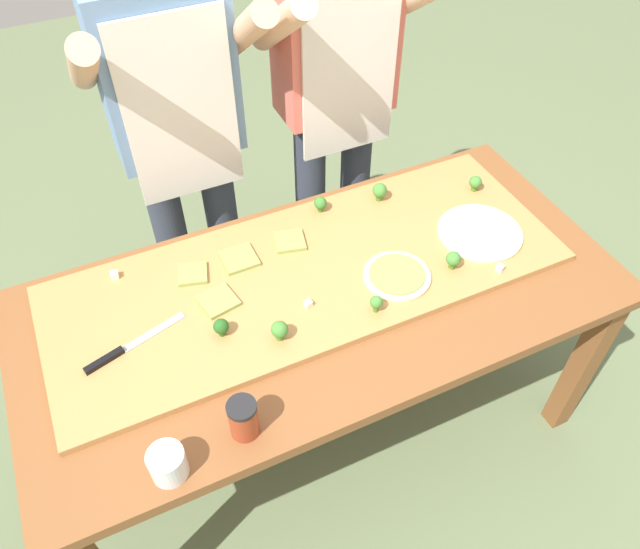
{
  "coord_description": "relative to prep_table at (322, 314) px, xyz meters",
  "views": [
    {
      "loc": [
        -0.51,
        -1.07,
        2.11
      ],
      "look_at": [
        0.01,
        0.04,
        0.79
      ],
      "focal_mm": 34.59,
      "sensor_mm": 36.0,
      "label": 1
    }
  ],
  "objects": [
    {
      "name": "ground_plane",
      "position": [
        0.0,
        0.0,
        -0.66
      ],
      "size": [
        8.0,
        8.0,
        0.0
      ],
      "primitive_type": "plane",
      "color": "#60704C"
    },
    {
      "name": "prep_table",
      "position": [
        0.0,
        0.0,
        0.0
      ],
      "size": [
        1.76,
        0.83,
        0.75
      ],
      "color": "brown",
      "rests_on": "ground"
    },
    {
      "name": "cutting_board",
      "position": [
        -0.01,
        0.08,
        0.1
      ],
      "size": [
        1.54,
        0.57,
        0.02
      ],
      "primitive_type": "cube",
      "color": "#B27F47",
      "rests_on": "prep_table"
    },
    {
      "name": "chefs_knife",
      "position": [
        -0.58,
        0.02,
        0.12
      ],
      "size": [
        0.29,
        0.1,
        0.02
      ],
      "color": "#B7BABF",
      "rests_on": "cutting_board"
    },
    {
      "name": "pizza_whole_white_garlic",
      "position": [
        0.55,
        0.0,
        0.12
      ],
      "size": [
        0.27,
        0.27,
        0.02
      ],
      "color": "beige",
      "rests_on": "cutting_board"
    },
    {
      "name": "pizza_whole_pesto_green",
      "position": [
        0.22,
        -0.05,
        0.12
      ],
      "size": [
        0.2,
        0.2,
        0.02
      ],
      "color": "beige",
      "rests_on": "cutting_board"
    },
    {
      "name": "pizza_slice_far_right",
      "position": [
        -0.32,
        0.21,
        0.12
      ],
      "size": [
        0.1,
        0.1,
        0.01
      ],
      "primitive_type": "cube",
      "rotation": [
        0.0,
        0.0,
        -0.27
      ],
      "color": "#899E4C",
      "rests_on": "cutting_board"
    },
    {
      "name": "pizza_slice_center",
      "position": [
        -0.18,
        0.21,
        0.12
      ],
      "size": [
        0.1,
        0.1,
        0.01
      ],
      "primitive_type": "cube",
      "rotation": [
        0.0,
        0.0,
        0.01
      ],
      "color": "#899E4C",
      "rests_on": "cutting_board"
    },
    {
      "name": "pizza_slice_near_left",
      "position": [
        -0.29,
        0.08,
        0.12
      ],
      "size": [
        0.11,
        0.11,
        0.01
      ],
      "primitive_type": "cube",
      "rotation": [
        0.0,
        0.0,
        0.19
      ],
      "color": "#899E4C",
      "rests_on": "cutting_board"
    },
    {
      "name": "pizza_slice_near_right",
      "position": [
        -0.01,
        0.22,
        0.12
      ],
      "size": [
        0.11,
        0.11,
        0.01
      ],
      "primitive_type": "cube",
      "rotation": [
        0.0,
        0.0,
        -0.24
      ],
      "color": "#899E4C",
      "rests_on": "cutting_board"
    },
    {
      "name": "broccoli_floret_front_mid",
      "position": [
        -0.18,
        -0.11,
        0.15
      ],
      "size": [
        0.05,
        0.05,
        0.06
      ],
      "color": "#487A23",
      "rests_on": "cutting_board"
    },
    {
      "name": "broccoli_floret_front_right",
      "position": [
        0.1,
        -0.14,
        0.15
      ],
      "size": [
        0.04,
        0.04,
        0.06
      ],
      "color": "#487A23",
      "rests_on": "cutting_board"
    },
    {
      "name": "broccoli_floret_front_left",
      "position": [
        0.14,
        0.31,
        0.15
      ],
      "size": [
        0.04,
        0.04,
        0.05
      ],
      "color": "#3F7220",
      "rests_on": "cutting_board"
    },
    {
      "name": "broccoli_floret_back_mid",
      "position": [
        0.66,
        0.19,
        0.15
      ],
      "size": [
        0.04,
        0.04,
        0.06
      ],
      "color": "#487A23",
      "rests_on": "cutting_board"
    },
    {
      "name": "broccoli_floret_back_left",
      "position": [
        0.39,
        -0.09,
        0.15
      ],
      "size": [
        0.04,
        0.04,
        0.06
      ],
      "color": "#487A23",
      "rests_on": "cutting_board"
    },
    {
      "name": "broccoli_floret_center_left",
      "position": [
        0.34,
        0.28,
        0.15
      ],
      "size": [
        0.05,
        0.05,
        0.07
      ],
      "color": "#487A23",
      "rests_on": "cutting_board"
    },
    {
      "name": "broccoli_floret_center_right",
      "position": [
        -0.32,
        -0.03,
        0.15
      ],
      "size": [
        0.04,
        0.04,
        0.06
      ],
      "color": "#2C5915",
      "rests_on": "cutting_board"
    },
    {
      "name": "cheese_crumble_a",
      "position": [
        0.51,
        -0.16,
        0.13
      ],
      "size": [
        0.03,
        0.03,
        0.02
      ],
      "primitive_type": "cube",
      "rotation": [
        0.0,
        0.0,
        0.41
      ],
      "color": "silver",
      "rests_on": "cutting_board"
    },
    {
      "name": "cheese_crumble_b",
      "position": [
        -0.53,
        0.3,
        0.13
      ],
      "size": [
        0.03,
        0.03,
        0.02
      ],
      "primitive_type": "cube",
      "rotation": [
        0.0,
        0.0,
        1.4
      ],
      "color": "white",
      "rests_on": "cutting_board"
    },
    {
      "name": "cheese_crumble_c",
      "position": [
        -0.06,
        -0.04,
        0.12
      ],
      "size": [
        0.02,
        0.02,
        0.02
      ],
      "primitive_type": "cube",
      "rotation": [
        0.0,
        0.0,
        0.22
      ],
      "color": "white",
      "rests_on": "cutting_board"
    },
    {
      "name": "flour_cup",
      "position": [
        -0.55,
        -0.35,
        0.13
      ],
      "size": [
        0.09,
        0.09,
        0.08
      ],
      "color": "white",
      "rests_on": "prep_table"
    },
    {
      "name": "sauce_jar",
      "position": [
        -0.36,
        -0.32,
        0.15
      ],
      "size": [
        0.07,
        0.07,
        0.11
      ],
      "color": "#99381E",
      "rests_on": "prep_table"
    },
    {
      "name": "cook_left",
      "position": [
        -0.2,
        0.67,
        0.34
      ],
      "size": [
        0.54,
        0.39,
        1.67
      ],
      "color": "#333847",
      "rests_on": "ground"
    },
    {
      "name": "cook_right",
      "position": [
        0.37,
        0.67,
        0.34
      ],
      "size": [
        0.54,
        0.39,
        1.67
      ],
      "color": "#333847",
      "rests_on": "ground"
    }
  ]
}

